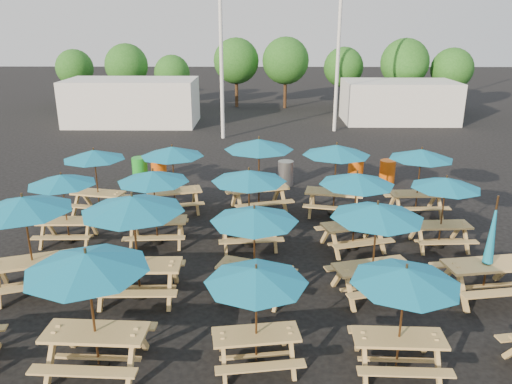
{
  "coord_description": "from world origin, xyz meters",
  "views": [
    {
      "loc": [
        0.18,
        -13.42,
        6.23
      ],
      "look_at": [
        0.0,
        1.5,
        1.1
      ],
      "focal_mm": 35.0,
      "sensor_mm": 36.0,
      "label": 1
    }
  ],
  "objects_px": {
    "picnic_unit_7": "(172,155)",
    "picnic_unit_17": "(488,256)",
    "picnic_unit_6": "(153,180)",
    "picnic_unit_2": "(62,183)",
    "picnic_unit_13": "(377,216)",
    "picnic_unit_9": "(254,220)",
    "picnic_unit_10": "(249,180)",
    "picnic_unit_3": "(94,158)",
    "picnic_unit_18": "(446,187)",
    "picnic_unit_1": "(24,209)",
    "waste_bin_3": "(356,171)",
    "picnic_unit_4": "(87,268)",
    "picnic_unit_11": "(259,148)",
    "picnic_unit_5": "(133,209)",
    "waste_bin_1": "(159,170)",
    "picnic_unit_12": "(405,281)",
    "picnic_unit_8": "(256,281)",
    "waste_bin_0": "(140,169)",
    "waste_bin_4": "(387,172)",
    "picnic_unit_14": "(357,183)",
    "picnic_unit_19": "(421,158)",
    "waste_bin_2": "(286,173)",
    "picnic_unit_15": "(336,154)"
  },
  "relations": [
    {
      "from": "picnic_unit_2",
      "to": "picnic_unit_11",
      "type": "bearing_deg",
      "value": 24.65
    },
    {
      "from": "picnic_unit_14",
      "to": "waste_bin_3",
      "type": "xyz_separation_m",
      "value": [
        1.15,
        6.18,
        -1.49
      ]
    },
    {
      "from": "picnic_unit_7",
      "to": "picnic_unit_8",
      "type": "xyz_separation_m",
      "value": [
        2.89,
        -8.08,
        -0.2
      ]
    },
    {
      "from": "picnic_unit_18",
      "to": "picnic_unit_1",
      "type": "bearing_deg",
      "value": -169.65
    },
    {
      "from": "picnic_unit_11",
      "to": "picnic_unit_10",
      "type": "bearing_deg",
      "value": -112.46
    },
    {
      "from": "picnic_unit_2",
      "to": "picnic_unit_6",
      "type": "bearing_deg",
      "value": -1.67
    },
    {
      "from": "picnic_unit_10",
      "to": "picnic_unit_4",
      "type": "bearing_deg",
      "value": -123.09
    },
    {
      "from": "waste_bin_4",
      "to": "picnic_unit_12",
      "type": "bearing_deg",
      "value": -102.32
    },
    {
      "from": "picnic_unit_14",
      "to": "waste_bin_1",
      "type": "bearing_deg",
      "value": 121.29
    },
    {
      "from": "picnic_unit_4",
      "to": "picnic_unit_10",
      "type": "xyz_separation_m",
      "value": [
        2.71,
        5.48,
        -0.1
      ]
    },
    {
      "from": "picnic_unit_9",
      "to": "waste_bin_4",
      "type": "relative_size",
      "value": 2.62
    },
    {
      "from": "picnic_unit_18",
      "to": "picnic_unit_2",
      "type": "bearing_deg",
      "value": 175.56
    },
    {
      "from": "picnic_unit_4",
      "to": "picnic_unit_1",
      "type": "bearing_deg",
      "value": 132.87
    },
    {
      "from": "picnic_unit_10",
      "to": "picnic_unit_13",
      "type": "distance_m",
      "value": 4.04
    },
    {
      "from": "picnic_unit_6",
      "to": "picnic_unit_7",
      "type": "xyz_separation_m",
      "value": [
        0.1,
        2.6,
        0.06
      ]
    },
    {
      "from": "picnic_unit_6",
      "to": "waste_bin_3",
      "type": "distance_m",
      "value": 9.15
    },
    {
      "from": "waste_bin_1",
      "to": "picnic_unit_14",
      "type": "bearing_deg",
      "value": -42.51
    },
    {
      "from": "picnic_unit_3",
      "to": "waste_bin_1",
      "type": "height_order",
      "value": "picnic_unit_3"
    },
    {
      "from": "picnic_unit_8",
      "to": "picnic_unit_11",
      "type": "distance_m",
      "value": 8.24
    },
    {
      "from": "picnic_unit_3",
      "to": "waste_bin_3",
      "type": "bearing_deg",
      "value": 31.92
    },
    {
      "from": "waste_bin_3",
      "to": "picnic_unit_7",
      "type": "bearing_deg",
      "value": -154.15
    },
    {
      "from": "picnic_unit_7",
      "to": "waste_bin_3",
      "type": "bearing_deg",
      "value": 10.21
    },
    {
      "from": "picnic_unit_19",
      "to": "picnic_unit_10",
      "type": "bearing_deg",
      "value": -158.03
    },
    {
      "from": "picnic_unit_13",
      "to": "waste_bin_1",
      "type": "xyz_separation_m",
      "value": [
        -6.8,
        8.8,
        -1.53
      ]
    },
    {
      "from": "picnic_unit_10",
      "to": "picnic_unit_3",
      "type": "bearing_deg",
      "value": 146.8
    },
    {
      "from": "picnic_unit_3",
      "to": "waste_bin_1",
      "type": "relative_size",
      "value": 2.44
    },
    {
      "from": "picnic_unit_4",
      "to": "picnic_unit_18",
      "type": "xyz_separation_m",
      "value": [
        8.22,
        5.46,
        -0.27
      ]
    },
    {
      "from": "picnic_unit_2",
      "to": "picnic_unit_9",
      "type": "xyz_separation_m",
      "value": [
        5.54,
        -2.92,
        0.1
      ]
    },
    {
      "from": "picnic_unit_8",
      "to": "waste_bin_1",
      "type": "distance_m",
      "value": 12.2
    },
    {
      "from": "picnic_unit_3",
      "to": "picnic_unit_8",
      "type": "height_order",
      "value": "picnic_unit_3"
    },
    {
      "from": "picnic_unit_15",
      "to": "picnic_unit_2",
      "type": "bearing_deg",
      "value": -151.6
    },
    {
      "from": "picnic_unit_5",
      "to": "picnic_unit_9",
      "type": "xyz_separation_m",
      "value": [
        2.73,
        0.12,
        -0.29
      ]
    },
    {
      "from": "picnic_unit_6",
      "to": "waste_bin_1",
      "type": "bearing_deg",
      "value": 96.41
    },
    {
      "from": "picnic_unit_1",
      "to": "waste_bin_4",
      "type": "relative_size",
      "value": 2.89
    },
    {
      "from": "waste_bin_0",
      "to": "waste_bin_4",
      "type": "bearing_deg",
      "value": -1.82
    },
    {
      "from": "picnic_unit_4",
      "to": "picnic_unit_14",
      "type": "relative_size",
      "value": 0.94
    },
    {
      "from": "picnic_unit_17",
      "to": "waste_bin_1",
      "type": "relative_size",
      "value": 2.56
    },
    {
      "from": "picnic_unit_6",
      "to": "picnic_unit_12",
      "type": "distance_m",
      "value": 7.93
    },
    {
      "from": "picnic_unit_7",
      "to": "picnic_unit_12",
      "type": "relative_size",
      "value": 1.21
    },
    {
      "from": "picnic_unit_7",
      "to": "picnic_unit_17",
      "type": "height_order",
      "value": "picnic_unit_17"
    },
    {
      "from": "picnic_unit_4",
      "to": "picnic_unit_8",
      "type": "bearing_deg",
      "value": 5.11
    },
    {
      "from": "waste_bin_4",
      "to": "picnic_unit_11",
      "type": "bearing_deg",
      "value": -149.85
    },
    {
      "from": "picnic_unit_5",
      "to": "picnic_unit_18",
      "type": "relative_size",
      "value": 1.21
    },
    {
      "from": "waste_bin_2",
      "to": "picnic_unit_1",
      "type": "bearing_deg",
      "value": -127.72
    },
    {
      "from": "picnic_unit_17",
      "to": "picnic_unit_19",
      "type": "bearing_deg",
      "value": 81.68
    },
    {
      "from": "picnic_unit_2",
      "to": "waste_bin_1",
      "type": "height_order",
      "value": "picnic_unit_2"
    },
    {
      "from": "picnic_unit_7",
      "to": "picnic_unit_15",
      "type": "bearing_deg",
      "value": -17.67
    },
    {
      "from": "picnic_unit_18",
      "to": "waste_bin_0",
      "type": "bearing_deg",
      "value": 145.09
    },
    {
      "from": "picnic_unit_13",
      "to": "picnic_unit_9",
      "type": "bearing_deg",
      "value": 165.6
    },
    {
      "from": "picnic_unit_11",
      "to": "picnic_unit_15",
      "type": "bearing_deg",
      "value": -24.74
    }
  ]
}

